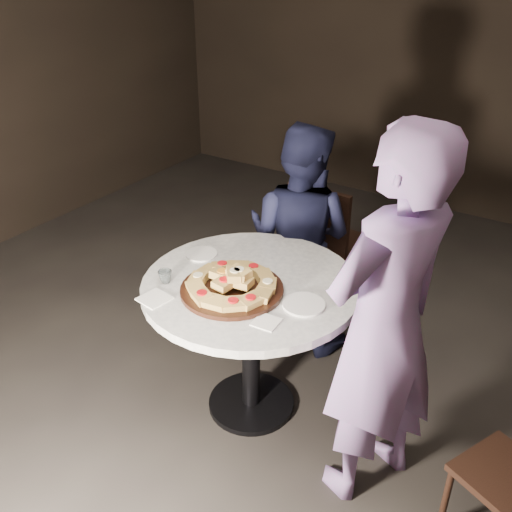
# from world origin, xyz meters

# --- Properties ---
(floor) EXTENTS (7.00, 7.00, 0.00)m
(floor) POSITION_xyz_m (0.00, 0.00, 0.00)
(floor) COLOR black
(floor) RESTS_ON ground
(table) EXTENTS (1.24, 1.24, 0.84)m
(table) POSITION_xyz_m (0.01, 0.13, 0.69)
(table) COLOR black
(table) RESTS_ON ground
(serving_board) EXTENTS (0.59, 0.59, 0.02)m
(serving_board) POSITION_xyz_m (-0.02, 0.00, 0.86)
(serving_board) COLOR black
(serving_board) RESTS_ON table
(focaccia_pile) EXTENTS (0.46, 0.46, 0.12)m
(focaccia_pile) POSITION_xyz_m (-0.02, 0.00, 0.90)
(focaccia_pile) COLOR #B58E46
(focaccia_pile) RESTS_ON serving_board
(plate_left) EXTENTS (0.22, 0.22, 0.01)m
(plate_left) POSITION_xyz_m (-0.38, 0.22, 0.85)
(plate_left) COLOR white
(plate_left) RESTS_ON table
(plate_right) EXTENTS (0.22, 0.22, 0.01)m
(plate_right) POSITION_xyz_m (0.34, 0.09, 0.85)
(plate_right) COLOR white
(plate_right) RESTS_ON table
(water_glass) EXTENTS (0.08, 0.08, 0.07)m
(water_glass) POSITION_xyz_m (-0.36, -0.11, 0.88)
(water_glass) COLOR silver
(water_glass) RESTS_ON table
(napkin_near) EXTENTS (0.16, 0.16, 0.01)m
(napkin_near) POSITION_xyz_m (-0.30, -0.26, 0.85)
(napkin_near) COLOR white
(napkin_near) RESTS_ON table
(napkin_far) EXTENTS (0.12, 0.12, 0.01)m
(napkin_far) POSITION_xyz_m (0.26, -0.13, 0.85)
(napkin_far) COLOR white
(napkin_far) RESTS_ON table
(chair_far) EXTENTS (0.48, 0.50, 0.98)m
(chair_far) POSITION_xyz_m (-0.13, 1.27, 0.56)
(chair_far) COLOR black
(chair_far) RESTS_ON ground
(diner_navy) EXTENTS (0.75, 0.60, 1.48)m
(diner_navy) POSITION_xyz_m (-0.12, 0.87, 0.74)
(diner_navy) COLOR black
(diner_navy) RESTS_ON ground
(diner_teal) EXTENTS (0.66, 0.79, 1.84)m
(diner_teal) POSITION_xyz_m (0.77, 0.03, 0.92)
(diner_teal) COLOR slate
(diner_teal) RESTS_ON ground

